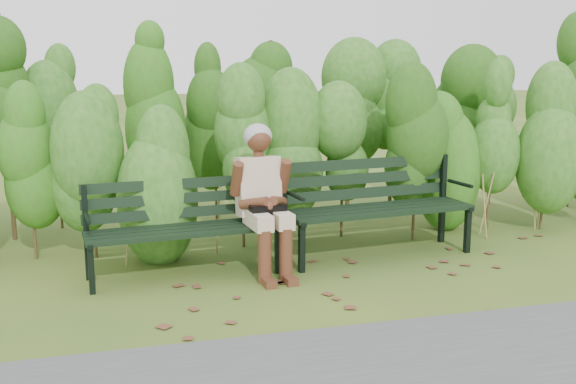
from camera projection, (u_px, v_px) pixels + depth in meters
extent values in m
plane|color=#36591F|center=(299.00, 287.00, 5.65)|extent=(80.00, 80.00, 0.00)
cylinder|color=#47381E|center=(39.00, 222.00, 6.25)|extent=(0.03, 0.03, 0.80)
ellipsoid|color=#3E5D20|center=(34.00, 154.00, 6.13)|extent=(0.64, 0.64, 1.44)
cylinder|color=#47381E|center=(107.00, 218.00, 6.41)|extent=(0.03, 0.03, 0.80)
ellipsoid|color=#3E5D20|center=(103.00, 151.00, 6.29)|extent=(0.64, 0.64, 1.44)
cylinder|color=#47381E|center=(172.00, 214.00, 6.57)|extent=(0.03, 0.03, 0.80)
ellipsoid|color=#3E5D20|center=(170.00, 149.00, 6.45)|extent=(0.64, 0.64, 1.44)
cylinder|color=#47381E|center=(233.00, 211.00, 6.72)|extent=(0.03, 0.03, 0.80)
ellipsoid|color=#3E5D20|center=(232.00, 147.00, 6.61)|extent=(0.64, 0.64, 1.44)
cylinder|color=#47381E|center=(292.00, 208.00, 6.88)|extent=(0.03, 0.03, 0.80)
ellipsoid|color=#3E5D20|center=(292.00, 145.00, 6.77)|extent=(0.64, 0.64, 1.44)
cylinder|color=#47381E|center=(348.00, 204.00, 7.04)|extent=(0.03, 0.03, 0.80)
ellipsoid|color=#3E5D20|center=(349.00, 144.00, 6.93)|extent=(0.64, 0.64, 1.44)
cylinder|color=#47381E|center=(402.00, 201.00, 7.20)|extent=(0.03, 0.03, 0.80)
ellipsoid|color=#3E5D20|center=(404.00, 142.00, 7.09)|extent=(0.64, 0.64, 1.44)
cylinder|color=#47381E|center=(453.00, 198.00, 7.36)|extent=(0.03, 0.03, 0.80)
ellipsoid|color=#3E5D20|center=(456.00, 140.00, 7.24)|extent=(0.64, 0.64, 1.44)
cylinder|color=#47381E|center=(503.00, 196.00, 7.52)|extent=(0.03, 0.03, 0.80)
ellipsoid|color=#3E5D20|center=(506.00, 139.00, 7.40)|extent=(0.64, 0.64, 1.44)
cylinder|color=#47381E|center=(550.00, 193.00, 7.68)|extent=(0.03, 0.03, 0.80)
ellipsoid|color=#3E5D20|center=(554.00, 137.00, 7.56)|extent=(0.64, 0.64, 1.44)
cylinder|color=#47381E|center=(68.00, 187.00, 7.22)|extent=(0.04, 0.04, 1.10)
ellipsoid|color=#265215|center=(63.00, 104.00, 7.06)|extent=(0.70, 0.70, 1.98)
cylinder|color=#47381E|center=(141.00, 183.00, 7.42)|extent=(0.04, 0.04, 1.10)
ellipsoid|color=#265215|center=(137.00, 103.00, 7.26)|extent=(0.70, 0.70, 1.98)
cylinder|color=#47381E|center=(210.00, 180.00, 7.62)|extent=(0.04, 0.04, 1.10)
ellipsoid|color=#265215|center=(208.00, 102.00, 7.46)|extent=(0.70, 0.70, 1.98)
cylinder|color=#47381E|center=(275.00, 177.00, 7.82)|extent=(0.04, 0.04, 1.10)
ellipsoid|color=#265215|center=(275.00, 101.00, 7.66)|extent=(0.70, 0.70, 1.98)
cylinder|color=#47381E|center=(338.00, 175.00, 8.02)|extent=(0.04, 0.04, 1.10)
ellipsoid|color=#265215|center=(339.00, 100.00, 7.86)|extent=(0.70, 0.70, 1.98)
cylinder|color=#47381E|center=(397.00, 172.00, 8.23)|extent=(0.04, 0.04, 1.10)
ellipsoid|color=#265215|center=(399.00, 99.00, 8.06)|extent=(0.70, 0.70, 1.98)
cylinder|color=#47381E|center=(453.00, 169.00, 8.43)|extent=(0.04, 0.04, 1.10)
ellipsoid|color=#265215|center=(457.00, 99.00, 8.26)|extent=(0.70, 0.70, 1.98)
cylinder|color=#47381E|center=(507.00, 167.00, 8.63)|extent=(0.04, 0.04, 1.10)
ellipsoid|color=#265215|center=(511.00, 98.00, 8.46)|extent=(0.70, 0.70, 1.98)
cylinder|color=#47381E|center=(559.00, 165.00, 8.83)|extent=(0.04, 0.04, 1.10)
ellipsoid|color=#265215|center=(564.00, 97.00, 8.66)|extent=(0.70, 0.70, 1.98)
cube|color=brown|center=(160.00, 301.00, 5.30)|extent=(0.11, 0.11, 0.01)
cube|color=brown|center=(485.00, 240.00, 7.14)|extent=(0.10, 0.09, 0.01)
cube|color=brown|center=(435.00, 271.00, 6.08)|extent=(0.11, 0.11, 0.01)
cube|color=brown|center=(427.00, 270.00, 6.10)|extent=(0.11, 0.11, 0.01)
cube|color=brown|center=(206.00, 288.00, 5.61)|extent=(0.11, 0.11, 0.01)
cube|color=brown|center=(150.00, 282.00, 5.77)|extent=(0.08, 0.10, 0.01)
cube|color=brown|center=(138.00, 309.00, 5.13)|extent=(0.08, 0.10, 0.01)
cube|color=brown|center=(275.00, 292.00, 5.51)|extent=(0.11, 0.11, 0.01)
cube|color=brown|center=(453.00, 245.00, 6.94)|extent=(0.11, 0.10, 0.01)
cube|color=brown|center=(481.00, 251.00, 6.72)|extent=(0.11, 0.11, 0.01)
cube|color=brown|center=(392.00, 282.00, 5.76)|extent=(0.11, 0.11, 0.01)
cube|color=brown|center=(239.00, 260.00, 6.41)|extent=(0.11, 0.09, 0.01)
cube|color=brown|center=(413.00, 249.00, 6.80)|extent=(0.09, 0.11, 0.01)
cube|color=brown|center=(445.00, 265.00, 6.25)|extent=(0.08, 0.10, 0.01)
cube|color=brown|center=(538.00, 319.00, 4.94)|extent=(0.10, 0.08, 0.01)
cube|color=brown|center=(100.00, 301.00, 5.31)|extent=(0.10, 0.08, 0.01)
cube|color=brown|center=(320.00, 288.00, 5.61)|extent=(0.11, 0.11, 0.01)
cube|color=brown|center=(240.00, 282.00, 5.78)|extent=(0.10, 0.09, 0.01)
cube|color=brown|center=(76.00, 285.00, 5.70)|extent=(0.09, 0.07, 0.01)
cube|color=brown|center=(281.00, 285.00, 5.70)|extent=(0.08, 0.10, 0.01)
cube|color=brown|center=(277.00, 319.00, 4.93)|extent=(0.11, 0.11, 0.01)
cube|color=brown|center=(467.00, 279.00, 5.85)|extent=(0.11, 0.10, 0.01)
cube|color=brown|center=(352.00, 299.00, 5.36)|extent=(0.11, 0.11, 0.01)
cube|color=brown|center=(508.00, 281.00, 5.81)|extent=(0.08, 0.09, 0.01)
cube|color=brown|center=(211.00, 304.00, 5.25)|extent=(0.10, 0.11, 0.01)
cube|color=brown|center=(106.00, 312.00, 5.06)|extent=(0.11, 0.11, 0.01)
cube|color=brown|center=(534.00, 307.00, 5.17)|extent=(0.08, 0.10, 0.01)
cube|color=brown|center=(247.00, 276.00, 5.94)|extent=(0.07, 0.09, 0.01)
cube|color=black|center=(188.00, 235.00, 5.69)|extent=(1.68, 0.25, 0.04)
cube|color=black|center=(185.00, 232.00, 5.79)|extent=(1.68, 0.25, 0.04)
cube|color=black|center=(182.00, 229.00, 5.90)|extent=(1.68, 0.25, 0.04)
cube|color=black|center=(180.00, 226.00, 6.01)|extent=(1.68, 0.25, 0.04)
cube|color=black|center=(178.00, 213.00, 6.07)|extent=(1.67, 0.20, 0.10)
cube|color=black|center=(177.00, 199.00, 6.06)|extent=(1.67, 0.20, 0.10)
cube|color=black|center=(176.00, 184.00, 6.05)|extent=(1.67, 0.20, 0.10)
cube|color=black|center=(91.00, 269.00, 5.44)|extent=(0.05, 0.05, 0.42)
cube|color=black|center=(86.00, 233.00, 5.77)|extent=(0.05, 0.05, 0.84)
cube|color=black|center=(88.00, 241.00, 5.58)|extent=(0.09, 0.47, 0.04)
cylinder|color=black|center=(87.00, 218.00, 5.50)|extent=(0.06, 0.35, 0.03)
cube|color=black|center=(278.00, 251.00, 5.99)|extent=(0.05, 0.05, 0.42)
cube|color=black|center=(263.00, 218.00, 6.32)|extent=(0.05, 0.05, 0.84)
cube|color=black|center=(271.00, 225.00, 6.13)|extent=(0.09, 0.47, 0.04)
cylinder|color=black|center=(272.00, 204.00, 6.05)|extent=(0.06, 0.35, 0.03)
cube|color=black|center=(389.00, 214.00, 6.30)|extent=(1.86, 0.31, 0.04)
cube|color=black|center=(382.00, 211.00, 6.42)|extent=(1.86, 0.31, 0.04)
cube|color=black|center=(375.00, 208.00, 6.54)|extent=(1.86, 0.31, 0.04)
cube|color=black|center=(369.00, 206.00, 6.65)|extent=(1.86, 0.31, 0.04)
cube|color=black|center=(365.00, 193.00, 6.72)|extent=(1.86, 0.26, 0.11)
cube|color=black|center=(364.00, 178.00, 6.71)|extent=(1.86, 0.26, 0.11)
cube|color=black|center=(364.00, 164.00, 6.70)|extent=(1.86, 0.26, 0.11)
cube|color=black|center=(302.00, 247.00, 6.01)|extent=(0.06, 0.06, 0.47)
cube|color=black|center=(284.00, 212.00, 6.37)|extent=(0.06, 0.06, 0.93)
cube|color=black|center=(293.00, 219.00, 6.16)|extent=(0.11, 0.52, 0.04)
cylinder|color=black|center=(295.00, 196.00, 6.07)|extent=(0.08, 0.39, 0.04)
cube|color=black|center=(468.00, 230.00, 6.65)|extent=(0.06, 0.06, 0.47)
cube|color=black|center=(443.00, 199.00, 7.02)|extent=(0.06, 0.06, 0.93)
cube|color=black|center=(456.00, 205.00, 6.80)|extent=(0.11, 0.52, 0.04)
cylinder|color=black|center=(460.00, 184.00, 6.71)|extent=(0.08, 0.39, 0.04)
cube|color=beige|center=(258.00, 220.00, 5.83)|extent=(0.19, 0.46, 0.14)
cube|color=beige|center=(279.00, 218.00, 5.90)|extent=(0.19, 0.46, 0.14)
cylinder|color=#552D1B|center=(265.00, 257.00, 5.72)|extent=(0.13, 0.13, 0.46)
cylinder|color=#552D1B|center=(286.00, 255.00, 5.78)|extent=(0.13, 0.13, 0.46)
cube|color=#552D1B|center=(268.00, 282.00, 5.68)|extent=(0.11, 0.22, 0.06)
cube|color=#552D1B|center=(289.00, 280.00, 5.74)|extent=(0.11, 0.22, 0.06)
cube|color=beige|center=(258.00, 186.00, 6.08)|extent=(0.40, 0.30, 0.55)
cylinder|color=#552D1B|center=(258.00, 155.00, 6.01)|extent=(0.10, 0.10, 0.11)
sphere|color=#552D1B|center=(259.00, 140.00, 5.98)|extent=(0.22, 0.22, 0.22)
ellipsoid|color=gray|center=(258.00, 136.00, 6.00)|extent=(0.26, 0.24, 0.23)
cylinder|color=#552D1B|center=(237.00, 179.00, 5.91)|extent=(0.11, 0.23, 0.33)
cylinder|color=#552D1B|center=(284.00, 176.00, 6.07)|extent=(0.11, 0.23, 0.33)
cylinder|color=#552D1B|center=(254.00, 203.00, 5.86)|extent=(0.26, 0.27, 0.14)
cylinder|color=#552D1B|center=(278.00, 201.00, 5.94)|extent=(0.23, 0.29, 0.14)
sphere|color=#552D1B|center=(268.00, 206.00, 5.84)|extent=(0.12, 0.12, 0.12)
cube|color=black|center=(268.00, 214.00, 5.87)|extent=(0.33, 0.15, 0.17)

